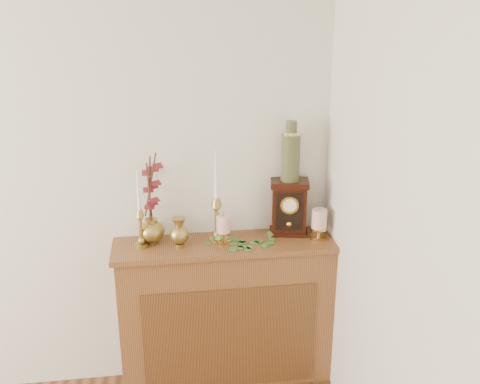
{
  "coord_description": "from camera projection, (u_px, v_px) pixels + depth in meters",
  "views": [
    {
      "loc": [
        1.09,
        -0.7,
        2.23
      ],
      "look_at": [
        1.47,
        2.05,
        1.24
      ],
      "focal_mm": 42.0,
      "sensor_mm": 36.0,
      "label": 1
    }
  ],
  "objects": [
    {
      "name": "mantel_clock",
      "position": [
        289.0,
        208.0,
        3.16
      ],
      "size": [
        0.23,
        0.18,
        0.32
      ],
      "rotation": [
        0.0,
        0.0,
        -0.18
      ],
      "color": "black",
      "rests_on": "console_shelf"
    },
    {
      "name": "ginger_jar",
      "position": [
        152.0,
        200.0,
        3.04
      ],
      "size": [
        0.21,
        0.23,
        0.52
      ],
      "rotation": [
        0.0,
        0.0,
        0.23
      ],
      "color": "tan",
      "rests_on": "console_shelf"
    },
    {
      "name": "candlestick_left",
      "position": [
        140.0,
        222.0,
        2.99
      ],
      "size": [
        0.07,
        0.07,
        0.43
      ],
      "rotation": [
        0.0,
        0.0,
        0.2
      ],
      "color": "tan",
      "rests_on": "console_shelf"
    },
    {
      "name": "pillar_candle_right",
      "position": [
        319.0,
        223.0,
        3.11
      ],
      "size": [
        0.1,
        0.1,
        0.18
      ],
      "rotation": [
        0.0,
        0.0,
        0.15
      ],
      "color": "#C68A45",
      "rests_on": "console_shelf"
    },
    {
      "name": "ceramic_vase",
      "position": [
        291.0,
        154.0,
        3.06
      ],
      "size": [
        0.1,
        0.1,
        0.33
      ],
      "rotation": [
        0.0,
        0.0,
        -0.18
      ],
      "color": "#1A3526",
      "rests_on": "mantel_clock"
    },
    {
      "name": "pillar_candle_left",
      "position": [
        224.0,
        227.0,
        3.06
      ],
      "size": [
        0.09,
        0.09,
        0.17
      ],
      "rotation": [
        0.0,
        0.0,
        -0.19
      ],
      "color": "#C68A45",
      "rests_on": "console_shelf"
    },
    {
      "name": "candlestick_center",
      "position": [
        217.0,
        213.0,
        3.04
      ],
      "size": [
        0.09,
        0.09,
        0.52
      ],
      "rotation": [
        0.0,
        0.0,
        -0.23
      ],
      "color": "tan",
      "rests_on": "console_shelf"
    },
    {
      "name": "ivy_garland",
      "position": [
        238.0,
        243.0,
        3.05
      ],
      "size": [
        0.39,
        0.16,
        0.07
      ],
      "rotation": [
        0.0,
        0.0,
        0.31
      ],
      "color": "#40712B",
      "rests_on": "console_shelf"
    },
    {
      "name": "console_shelf",
      "position": [
        226.0,
        319.0,
        3.26
      ],
      "size": [
        1.24,
        0.34,
        0.93
      ],
      "color": "brown",
      "rests_on": "ground"
    },
    {
      "name": "bud_vase",
      "position": [
        179.0,
        233.0,
        3.01
      ],
      "size": [
        0.1,
        0.1,
        0.17
      ],
      "rotation": [
        0.0,
        0.0,
        -0.04
      ],
      "color": "tan",
      "rests_on": "console_shelf"
    }
  ]
}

